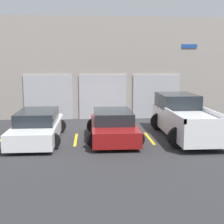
{
  "coord_description": "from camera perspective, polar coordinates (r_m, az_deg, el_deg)",
  "views": [
    {
      "loc": [
        -1.02,
        -15.07,
        3.24
      ],
      "look_at": [
        0.0,
        -1.52,
        1.1
      ],
      "focal_mm": 50.0,
      "sensor_mm": 36.0,
      "label": 1
    }
  ],
  "objects": [
    {
      "name": "pickup_truck",
      "position": [
        14.2,
        13.0,
        -1.0
      ],
      "size": [
        2.42,
        5.35,
        1.79
      ],
      "color": "white",
      "rests_on": "ground"
    },
    {
      "name": "parking_stripe_left",
      "position": [
        13.45,
        -6.65,
        -5.03
      ],
      "size": [
        0.12,
        2.2,
        0.01
      ],
      "primitive_type": "cube",
      "color": "gold",
      "rests_on": "ground"
    },
    {
      "name": "sedan_side",
      "position": [
        13.38,
        0.15,
        -2.5
      ],
      "size": [
        2.25,
        4.44,
        1.22
      ],
      "color": "maroon",
      "rests_on": "ground"
    },
    {
      "name": "ground_plane",
      "position": [
        15.45,
        -0.42,
        -3.15
      ],
      "size": [
        28.0,
        28.0,
        0.0
      ],
      "primitive_type": "plane",
      "color": "#2D2D30"
    },
    {
      "name": "shophouse_building",
      "position": [
        18.39,
        -1.15,
        7.84
      ],
      "size": [
        17.61,
        0.68,
        5.85
      ],
      "color": "#9E9389",
      "rests_on": "ground"
    },
    {
      "name": "parking_stripe_centre",
      "position": [
        13.69,
        6.85,
        -4.78
      ],
      "size": [
        0.12,
        2.2,
        0.01
      ],
      "primitive_type": "cube",
      "color": "gold",
      "rests_on": "ground"
    },
    {
      "name": "parking_stripe_right",
      "position": [
        14.64,
        19.22,
        -4.33
      ],
      "size": [
        0.12,
        2.2,
        0.01
      ],
      "primitive_type": "cube",
      "color": "gold",
      "rests_on": "ground"
    },
    {
      "name": "sedan_white",
      "position": [
        13.52,
        -13.46,
        -2.59
      ],
      "size": [
        2.17,
        4.66,
        1.26
      ],
      "color": "white",
      "rests_on": "ground"
    }
  ]
}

